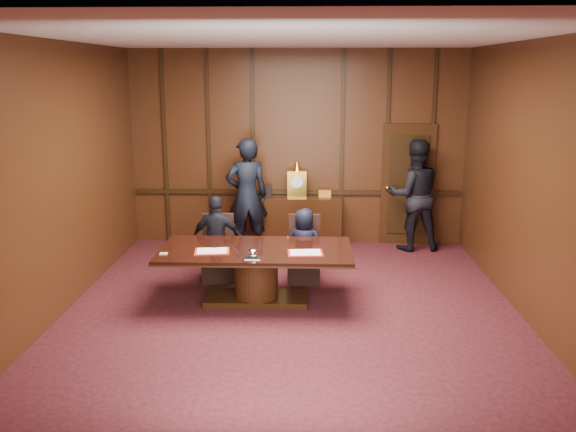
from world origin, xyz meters
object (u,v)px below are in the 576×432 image
at_px(sideboard, 297,219).
at_px(witness_right, 414,195).
at_px(conference_table, 256,266).
at_px(witness_left, 247,196).
at_px(signatory_left, 217,239).
at_px(signatory_right, 304,246).

xyz_separation_m(sideboard, witness_right, (2.07, -0.16, 0.50)).
relative_size(conference_table, witness_right, 1.33).
height_order(conference_table, witness_right, witness_right).
distance_m(conference_table, witness_left, 2.46).
xyz_separation_m(conference_table, signatory_left, (-0.65, 0.80, 0.15)).
relative_size(witness_left, witness_right, 1.02).
bearing_deg(signatory_left, signatory_right, -179.56).
bearing_deg(witness_left, sideboard, -168.21).
xyz_separation_m(witness_left, witness_right, (2.93, 0.27, -0.02)).
distance_m(sideboard, witness_right, 2.13).
distance_m(conference_table, witness_right, 3.72).
bearing_deg(conference_table, sideboard, 79.88).
bearing_deg(conference_table, witness_left, 98.60).
bearing_deg(sideboard, conference_table, -100.12).
distance_m(witness_left, witness_right, 2.94).
xyz_separation_m(conference_table, witness_left, (-0.36, 2.38, 0.49)).
bearing_deg(witness_right, sideboard, -9.43).
height_order(sideboard, signatory_left, sideboard).
xyz_separation_m(signatory_right, witness_right, (1.92, 1.85, 0.41)).
distance_m(sideboard, signatory_left, 2.32).
bearing_deg(sideboard, signatory_right, -85.75).
relative_size(signatory_left, witness_left, 0.66).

